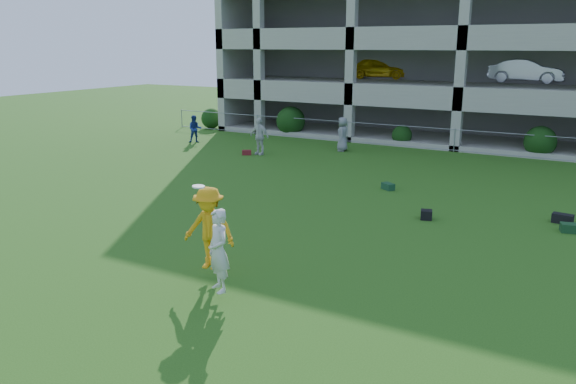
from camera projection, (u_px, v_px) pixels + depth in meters
The scene contains 13 objects.
ground at pixel (257, 283), 13.03m from camera, with size 100.00×100.00×0.00m, color #235114.
bystander_a at pixel (195, 129), 31.59m from camera, with size 0.75×0.58×1.54m, color navy.
bystander_b at pixel (259, 136), 28.09m from camera, with size 1.08×0.45×1.85m, color silver.
bystander_c at pixel (343, 134), 29.05m from camera, with size 0.86×0.56×1.75m, color gray.
bag_green_c at pixel (570, 228), 16.57m from camera, with size 0.50×0.35×0.26m, color #12321A.
crate_d at pixel (426, 215), 17.78m from camera, with size 0.35×0.35×0.30m, color black.
bag_black_e at pixel (563, 219), 17.39m from camera, with size 0.60×0.30×0.30m, color black.
bag_red_f at pixel (247, 152), 28.19m from camera, with size 0.45×0.28×0.24m, color #5C1D0F.
bag_green_g at pixel (388, 186), 21.44m from camera, with size 0.50×0.30×0.25m, color #153C22.
frisbee_contest at pixel (211, 233), 12.70m from camera, with size 1.94×1.64×2.21m.
parking_garage at pixel (494, 34), 34.86m from camera, with size 30.00×14.00×12.00m.
fence at pixel (454, 140), 28.90m from camera, with size 36.06×0.06×1.20m.
shrub_row at pixel (555, 127), 27.08m from camera, with size 34.38×2.52×3.50m.
Camera 1 is at (6.54, -10.16, 5.38)m, focal length 35.00 mm.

